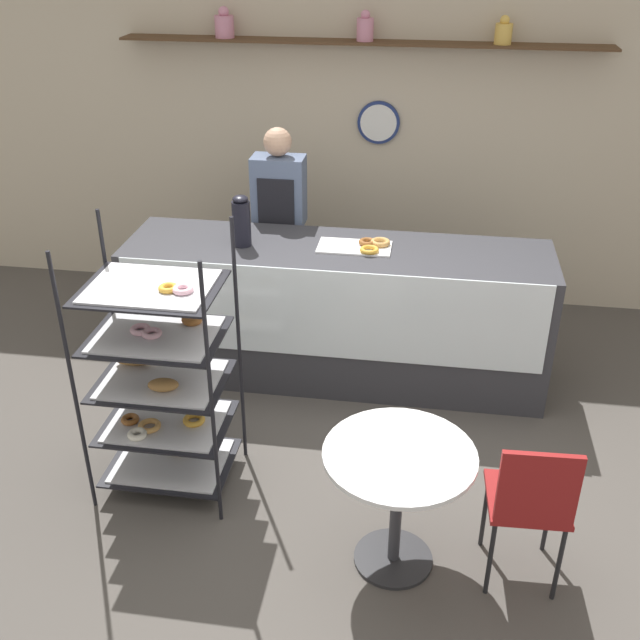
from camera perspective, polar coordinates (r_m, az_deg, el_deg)
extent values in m
plane|color=#4C4742|center=(4.59, -0.78, -11.63)|extent=(14.00, 14.00, 0.00)
cube|color=beige|center=(6.24, 3.09, 13.60)|extent=(10.00, 0.06, 2.70)
cube|color=#4C331E|center=(5.94, 3.13, 20.38)|extent=(3.68, 0.24, 0.02)
cylinder|color=#CC7F99|center=(6.12, -7.29, 21.30)|extent=(0.15, 0.15, 0.16)
sphere|color=#CC7F99|center=(6.11, -7.36, 22.27)|extent=(0.08, 0.08, 0.08)
cylinder|color=#CC7F99|center=(5.92, 3.46, 21.22)|extent=(0.13, 0.13, 0.16)
sphere|color=#CC7F99|center=(5.91, 3.49, 22.20)|extent=(0.07, 0.07, 0.07)
cylinder|color=gold|center=(5.91, 13.80, 20.42)|extent=(0.12, 0.12, 0.14)
sphere|color=gold|center=(5.90, 13.91, 21.30)|extent=(0.07, 0.07, 0.07)
cylinder|color=navy|center=(6.14, 4.49, 14.77)|extent=(0.34, 0.03, 0.34)
cylinder|color=white|center=(6.13, 4.47, 14.73)|extent=(0.29, 0.00, 0.29)
cube|color=#333338|center=(5.26, 1.24, 0.59)|extent=(2.89, 0.74, 0.98)
cube|color=silver|center=(4.85, 0.68, 0.37)|extent=(2.78, 0.01, 0.63)
cylinder|color=black|center=(4.11, -18.24, -5.09)|extent=(0.02, 0.02, 1.57)
cylinder|color=black|center=(3.85, -8.27, -6.24)|extent=(0.02, 0.02, 1.57)
cylinder|color=black|center=(4.54, -15.26, -1.19)|extent=(0.02, 0.02, 1.57)
cylinder|color=black|center=(4.31, -6.18, -1.98)|extent=(0.02, 0.02, 1.57)
cube|color=black|center=(4.57, -11.21, -10.59)|extent=(0.71, 0.55, 0.01)
cube|color=silver|center=(4.56, -11.22, -10.47)|extent=(0.63, 0.48, 0.01)
torus|color=gold|center=(4.71, -13.16, -8.84)|extent=(0.11, 0.11, 0.04)
torus|color=silver|center=(4.72, -13.36, -8.82)|extent=(0.11, 0.11, 0.03)
torus|color=tan|center=(4.60, -10.48, -9.55)|extent=(0.11, 0.11, 0.04)
cube|color=black|center=(4.39, -11.56, -7.70)|extent=(0.71, 0.55, 0.01)
cube|color=silver|center=(4.39, -11.57, -7.57)|extent=(0.63, 0.48, 0.01)
torus|color=silver|center=(4.28, -13.75, -8.45)|extent=(0.11, 0.11, 0.03)
torus|color=gold|center=(4.33, -9.58, -7.51)|extent=(0.13, 0.13, 0.03)
torus|color=tan|center=(4.33, -12.87, -7.87)|extent=(0.13, 0.13, 0.03)
torus|color=brown|center=(4.41, -14.27, -7.35)|extent=(0.10, 0.10, 0.03)
cube|color=black|center=(4.23, -11.93, -4.58)|extent=(0.71, 0.55, 0.01)
cube|color=silver|center=(4.23, -11.95, -4.44)|extent=(0.63, 0.48, 0.01)
ellipsoid|color=olive|center=(4.36, -13.92, -2.92)|extent=(0.23, 0.11, 0.07)
ellipsoid|color=olive|center=(4.10, -11.86, -4.86)|extent=(0.18, 0.12, 0.07)
cube|color=black|center=(4.09, -12.33, -1.22)|extent=(0.71, 0.55, 0.01)
cube|color=silver|center=(4.08, -12.35, -1.08)|extent=(0.63, 0.48, 0.01)
torus|color=brown|center=(4.14, -9.71, 0.05)|extent=(0.12, 0.12, 0.04)
torus|color=#EAB2C1|center=(4.10, -13.52, -0.71)|extent=(0.11, 0.11, 0.03)
torus|color=#EAB2C1|center=(4.05, -12.69, -0.99)|extent=(0.11, 0.11, 0.03)
cube|color=black|center=(3.95, -12.75, 2.37)|extent=(0.71, 0.55, 0.01)
cube|color=silver|center=(3.95, -12.77, 2.52)|extent=(0.63, 0.48, 0.01)
torus|color=#EAB2C1|center=(3.84, -10.41, 2.32)|extent=(0.11, 0.11, 0.03)
torus|color=gold|center=(3.86, -11.49, 2.41)|extent=(0.10, 0.10, 0.03)
cube|color=#282833|center=(5.81, -2.97, 3.14)|extent=(0.23, 0.19, 0.94)
cube|color=slate|center=(5.54, -3.15, 9.85)|extent=(0.38, 0.22, 0.50)
cube|color=black|center=(5.46, -3.37, 8.57)|extent=(0.27, 0.01, 0.42)
sphere|color=tan|center=(5.43, -3.25, 13.40)|extent=(0.20, 0.20, 0.20)
cylinder|color=#262628|center=(4.11, 5.59, -17.61)|extent=(0.41, 0.41, 0.02)
cylinder|color=#333338|center=(3.87, 5.83, -14.13)|extent=(0.06, 0.06, 0.66)
cylinder|color=white|center=(3.65, 6.09, -10.19)|extent=(0.75, 0.75, 0.02)
cylinder|color=black|center=(4.15, 17.00, -14.09)|extent=(0.02, 0.02, 0.47)
cylinder|color=black|center=(4.10, 12.44, -14.04)|extent=(0.02, 0.02, 0.47)
cylinder|color=black|center=(3.93, 17.74, -17.27)|extent=(0.02, 0.02, 0.47)
cylinder|color=black|center=(3.87, 12.84, -17.27)|extent=(0.02, 0.02, 0.47)
cube|color=maroon|center=(3.84, 15.48, -13.00)|extent=(0.40, 0.40, 0.03)
cube|color=maroon|center=(3.58, 16.29, -12.30)|extent=(0.36, 0.05, 0.40)
cylinder|color=black|center=(5.06, -6.00, 7.31)|extent=(0.12, 0.12, 0.31)
ellipsoid|color=black|center=(5.00, -6.10, 9.15)|extent=(0.10, 0.10, 0.05)
cube|color=white|center=(5.05, 2.64, 5.58)|extent=(0.49, 0.26, 0.01)
torus|color=gold|center=(4.96, 3.78, 5.36)|extent=(0.13, 0.13, 0.03)
torus|color=brown|center=(5.08, 3.62, 5.95)|extent=(0.12, 0.12, 0.03)
torus|color=tan|center=(5.08, 4.61, 5.92)|extent=(0.13, 0.13, 0.03)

